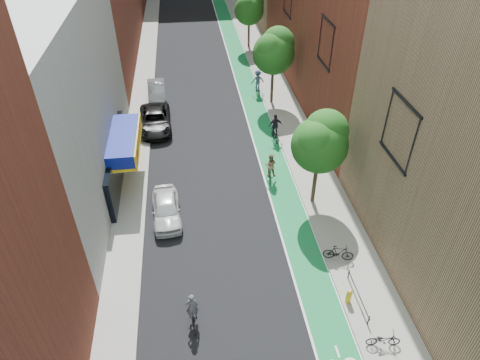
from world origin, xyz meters
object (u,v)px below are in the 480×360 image
object	(u,v)px
parked_car_black	(155,120)
parked_car_silver	(157,91)
fire_hydrant	(349,296)
cyclist_lead	(193,314)
cyclist_lane_near	(270,169)
cyclist_lane_far	(258,82)
cyclist_lane_mid	(275,130)
parked_car_white	(166,209)

from	to	relation	value
parked_car_black	parked_car_silver	world-z (taller)	parked_car_black
parked_car_silver	fire_hydrant	world-z (taller)	parked_car_silver
cyclist_lead	fire_hydrant	distance (m)	7.68
cyclist_lead	cyclist_lane_near	bearing A→B (deg)	-121.38
cyclist_lead	cyclist_lane_near	distance (m)	12.13
cyclist_lane_far	parked_car_black	bearing A→B (deg)	23.59
parked_car_black	cyclist_lead	bearing A→B (deg)	-85.57
parked_car_silver	cyclist_lane_mid	bearing A→B (deg)	-46.82
parked_car_white	parked_car_black	world-z (taller)	parked_car_black
cyclist_lead	cyclist_lane_far	world-z (taller)	cyclist_lane_far
parked_car_white	parked_car_black	xyz separation A→B (m)	(-0.95, 11.05, 0.04)
cyclist_lane_near	cyclist_lane_far	xyz separation A→B (m)	(1.35, 13.44, 0.16)
parked_car_black	cyclist_lane_far	distance (m)	10.74
cyclist_lane_mid	fire_hydrant	world-z (taller)	cyclist_lane_mid
fire_hydrant	cyclist_lane_near	bearing A→B (deg)	100.48
parked_car_white	cyclist_lane_mid	distance (m)	11.59
cyclist_lane_near	cyclist_lane_mid	xyz separation A→B (m)	(1.35, 5.06, -0.05)
parked_car_black	fire_hydrant	xyz separation A→B (m)	(9.90, -18.65, -0.16)
parked_car_white	fire_hydrant	bearing A→B (deg)	-44.13
parked_car_white	parked_car_silver	xyz separation A→B (m)	(-0.95, 16.54, 0.01)
fire_hydrant	cyclist_lane_mid	bearing A→B (deg)	92.20
parked_car_white	cyclist_lane_mid	size ratio (longest dim) A/B	1.92
parked_car_black	cyclist_lane_near	xyz separation A→B (m)	(7.95, -8.08, 0.16)
cyclist_lead	cyclist_lane_mid	distance (m)	17.28
cyclist_lane_near	cyclist_lane_mid	distance (m)	5.24
parked_car_white	parked_car_black	size ratio (longest dim) A/B	0.78
cyclist_lead	cyclist_lane_near	world-z (taller)	cyclist_lane_near
parked_car_black	parked_car_silver	distance (m)	5.49
cyclist_lane_near	cyclist_lane_mid	world-z (taller)	cyclist_lane_mid
parked_car_white	parked_car_silver	size ratio (longest dim) A/B	0.96
parked_car_white	parked_car_black	bearing A→B (deg)	91.08
parked_car_white	cyclist_lead	xyz separation A→B (m)	(1.27, -7.73, -0.04)
cyclist_lane_mid	cyclist_lane_far	world-z (taller)	cyclist_lane_far
parked_car_white	cyclist_lane_near	distance (m)	7.60
cyclist_lane_near	cyclist_lane_far	size ratio (longest dim) A/B	0.93
cyclist_lane_mid	cyclist_lane_far	xyz separation A→B (m)	(0.00, 8.38, 0.21)
cyclist_lane_far	fire_hydrant	world-z (taller)	cyclist_lane_far
cyclist_lane_mid	parked_car_black	bearing A→B (deg)	-24.93
parked_car_black	cyclist_lane_near	world-z (taller)	cyclist_lane_near
parked_car_black	cyclist_lane_mid	size ratio (longest dim) A/B	2.47
parked_car_black	parked_car_silver	bearing A→B (deg)	87.69
cyclist_lane_far	parked_car_white	bearing A→B (deg)	56.66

